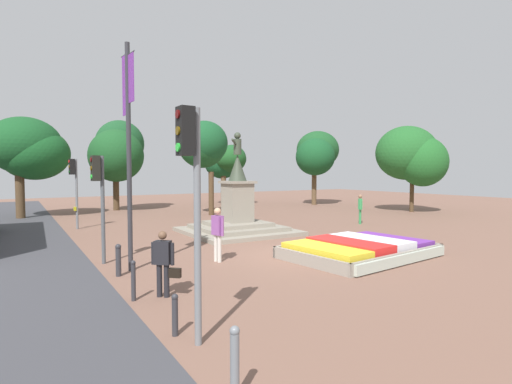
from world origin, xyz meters
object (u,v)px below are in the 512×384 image
at_px(statue_monument, 238,216).
at_px(kerb_bollard_mid_b, 133,280).
at_px(kerb_bollard_south, 235,362).
at_px(traffic_light_far_corner, 74,181).
at_px(pedestrian_crossing_plaza, 360,207).
at_px(pedestrian_near_planter, 218,230).
at_px(kerb_bollard_north, 118,259).
at_px(kerb_bollard_mid_a, 175,314).
at_px(pedestrian_with_handbag, 164,260).
at_px(banner_pole, 129,145).
at_px(traffic_light_near_crossing, 192,181).
at_px(flower_planter, 360,249).
at_px(traffic_light_mid_block, 99,188).

bearing_deg(statue_monument, kerb_bollard_mid_b, -132.08).
bearing_deg(kerb_bollard_south, traffic_light_far_corner, 89.04).
xyz_separation_m(statue_monument, pedestrian_crossing_plaza, (7.52, -0.66, 0.15)).
height_order(pedestrian_near_planter, kerb_bollard_mid_b, pedestrian_near_planter).
distance_m(kerb_bollard_mid_b, kerb_bollard_north, 2.41).
relative_size(kerb_bollard_mid_a, kerb_bollard_north, 0.83).
bearing_deg(pedestrian_with_handbag, pedestrian_near_planter, 44.69).
bearing_deg(pedestrian_near_planter, kerb_bollard_mid_b, -142.68).
bearing_deg(kerb_bollard_south, pedestrian_near_planter, 65.70).
bearing_deg(banner_pole, statue_monument, 37.28).
bearing_deg(kerb_bollard_south, kerb_bollard_mid_b, 90.86).
bearing_deg(traffic_light_far_corner, banner_pole, -88.46).
relative_size(statue_monument, kerb_bollard_south, 4.84).
relative_size(traffic_light_near_crossing, banner_pole, 0.60).
bearing_deg(banner_pole, kerb_bollard_north, -133.64).
height_order(traffic_light_far_corner, kerb_bollard_mid_a, traffic_light_far_corner).
xyz_separation_m(statue_monument, pedestrian_near_planter, (-3.51, -5.06, 0.23)).
bearing_deg(flower_planter, kerb_bollard_mid_b, -174.99).
distance_m(pedestrian_with_handbag, pedestrian_near_planter, 3.79).
bearing_deg(kerb_bollard_mid_a, pedestrian_with_handbag, 76.40).
height_order(traffic_light_mid_block, pedestrian_near_planter, traffic_light_mid_block).
relative_size(statue_monument, pedestrian_crossing_plaza, 2.88).
height_order(traffic_light_far_corner, pedestrian_near_planter, traffic_light_far_corner).
bearing_deg(traffic_light_mid_block, pedestrian_crossing_plaza, 10.77).
xyz_separation_m(pedestrian_near_planter, kerb_bollard_north, (-3.19, -0.17, -0.55)).
relative_size(traffic_light_near_crossing, kerb_bollard_north, 4.36).
bearing_deg(banner_pole, kerb_bollard_mid_b, -102.66).
height_order(pedestrian_with_handbag, kerb_bollard_mid_b, pedestrian_with_handbag).
relative_size(pedestrian_near_planter, kerb_bollard_mid_b, 1.90).
xyz_separation_m(statue_monument, pedestrian_with_handbag, (-6.20, -7.72, 0.06)).
relative_size(traffic_light_mid_block, kerb_bollard_mid_b, 3.70).
bearing_deg(banner_pole, pedestrian_crossing_plaza, 16.54).
distance_m(flower_planter, banner_pole, 8.37).
height_order(statue_monument, traffic_light_far_corner, statue_monument).
bearing_deg(kerb_bollard_north, flower_planter, -12.38).
xyz_separation_m(banner_pole, kerb_bollard_mid_b, (-0.65, -2.88, -3.25)).
height_order(traffic_light_mid_block, traffic_light_far_corner, traffic_light_far_corner).
xyz_separation_m(pedestrian_with_handbag, kerb_bollard_north, (-0.50, 2.49, -0.39)).
xyz_separation_m(pedestrian_near_planter, kerb_bollard_south, (-3.31, -7.32, -0.52)).
xyz_separation_m(pedestrian_near_planter, kerb_bollard_mid_b, (-3.38, -2.57, -0.55)).
bearing_deg(traffic_light_near_crossing, pedestrian_near_planter, 60.35).
xyz_separation_m(flower_planter, pedestrian_crossing_plaza, (6.47, 6.27, 0.70)).
relative_size(pedestrian_crossing_plaza, kerb_bollard_south, 1.68).
relative_size(pedestrian_near_planter, pedestrian_crossing_plaza, 1.06).
bearing_deg(pedestrian_crossing_plaza, banner_pole, -163.46).
bearing_deg(kerb_bollard_mid_b, pedestrian_with_handbag, -7.23).
xyz_separation_m(traffic_light_near_crossing, pedestrian_with_handbag, (0.44, 2.84, -1.92)).
distance_m(traffic_light_mid_block, kerb_bollard_mid_b, 4.66).
distance_m(kerb_bollard_mid_a, kerb_bollard_mid_b, 2.37).
height_order(pedestrian_with_handbag, kerb_bollard_south, pedestrian_with_handbag).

